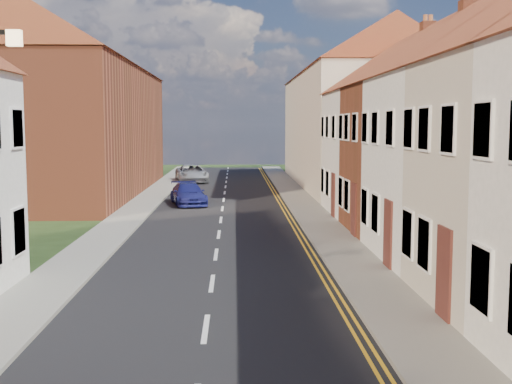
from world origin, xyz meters
TOP-DOWN VIEW (x-y plane):
  - road at (0.00, 30.00)m, footprint 7.00×90.00m
  - pavement_left at (-4.40, 30.00)m, footprint 1.80×90.00m
  - pavement_right at (4.40, 30.00)m, footprint 1.80×90.00m
  - cottage_r_pink at (9.30, 28.90)m, footprint 8.30×6.00m
  - cottage_r_white_far at (9.30, 34.30)m, footprint 8.30×5.20m
  - cottage_r_cream_far at (9.30, 39.70)m, footprint 8.30×6.00m
  - block_right_far at (9.30, 55.00)m, footprint 8.30×24.20m
  - block_left_far at (-9.30, 50.00)m, footprint 8.30×24.20m
  - car_far at (-1.92, 43.88)m, footprint 2.52×4.38m
  - car_distant at (-2.65, 57.91)m, footprint 3.01×5.21m

SIDE VIEW (x-z plane):
  - road at x=0.00m, z-range 0.00..0.02m
  - pavement_left at x=-4.40m, z-range 0.00..0.12m
  - pavement_right at x=4.40m, z-range 0.00..0.12m
  - car_far at x=-1.92m, z-range 0.00..1.20m
  - car_distant at x=-2.65m, z-range 0.00..1.36m
  - cottage_r_pink at x=9.30m, z-range -0.03..8.97m
  - cottage_r_cream_far at x=9.30m, z-range -0.03..8.97m
  - cottage_r_white_far at x=9.30m, z-range -0.02..8.98m
  - block_right_far at x=9.30m, z-range 0.04..10.54m
  - block_left_far at x=-9.30m, z-range 0.04..10.54m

